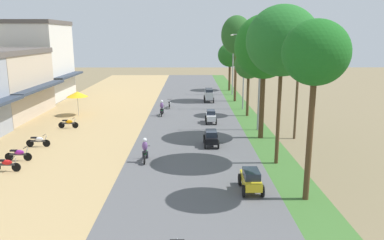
# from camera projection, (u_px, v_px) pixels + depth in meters

# --- Properties ---
(shophouse_far) EXTENTS (7.80, 9.15, 10.10)m
(shophouse_far) POSITION_uv_depth(u_px,v_px,m) (39.00, 60.00, 49.27)
(shophouse_far) COLOR silver
(shophouse_far) RESTS_ON ground
(parked_motorbike_third) EXTENTS (1.80, 0.54, 0.94)m
(parked_motorbike_third) POSITION_uv_depth(u_px,v_px,m) (6.00, 164.00, 23.08)
(parked_motorbike_third) COLOR black
(parked_motorbike_third) RESTS_ON dirt_shoulder
(parked_motorbike_fourth) EXTENTS (1.80, 0.54, 0.94)m
(parked_motorbike_fourth) POSITION_uv_depth(u_px,v_px,m) (19.00, 154.00, 25.05)
(parked_motorbike_fourth) COLOR black
(parked_motorbike_fourth) RESTS_ON dirt_shoulder
(parked_motorbike_fifth) EXTENTS (1.80, 0.54, 0.94)m
(parked_motorbike_fifth) POSITION_uv_depth(u_px,v_px,m) (38.00, 141.00, 28.20)
(parked_motorbike_fifth) COLOR black
(parked_motorbike_fifth) RESTS_ON dirt_shoulder
(parked_motorbike_sixth) EXTENTS (1.80, 0.54, 0.94)m
(parked_motorbike_sixth) POSITION_uv_depth(u_px,v_px,m) (69.00, 123.00, 33.89)
(parked_motorbike_sixth) COLOR black
(parked_motorbike_sixth) RESTS_ON dirt_shoulder
(vendor_umbrella) EXTENTS (2.20, 2.20, 2.52)m
(vendor_umbrella) POSITION_uv_depth(u_px,v_px,m) (77.00, 94.00, 38.92)
(vendor_umbrella) COLOR #99999E
(vendor_umbrella) RESTS_ON dirt_shoulder
(median_tree_nearest) EXTENTS (3.18, 3.18, 8.98)m
(median_tree_nearest) POSITION_uv_depth(u_px,v_px,m) (316.00, 54.00, 17.70)
(median_tree_nearest) COLOR #4C351E
(median_tree_nearest) RESTS_ON median_strip
(median_tree_second) EXTENTS (4.44, 4.44, 10.05)m
(median_tree_second) POSITION_uv_depth(u_px,v_px,m) (282.00, 41.00, 23.00)
(median_tree_second) COLOR #4C351E
(median_tree_second) RESTS_ON median_strip
(median_tree_third) EXTENTS (4.65, 4.65, 9.84)m
(median_tree_third) POSITION_uv_depth(u_px,v_px,m) (264.00, 47.00, 29.25)
(median_tree_third) COLOR #4C351E
(median_tree_third) RESTS_ON median_strip
(median_tree_fourth) EXTENTS (2.90, 2.90, 6.87)m
(median_tree_fourth) POSITION_uv_depth(u_px,v_px,m) (249.00, 64.00, 38.09)
(median_tree_fourth) COLOR #4C351E
(median_tree_fourth) RESTS_ON median_strip
(median_tree_fifth) EXTENTS (3.75, 3.75, 10.58)m
(median_tree_fifth) POSITION_uv_depth(u_px,v_px,m) (236.00, 35.00, 46.14)
(median_tree_fifth) COLOR #4C351E
(median_tree_fifth) RESTS_ON median_strip
(median_tree_sixth) EXTENTS (3.63, 3.63, 7.11)m
(median_tree_sixth) POSITION_uv_depth(u_px,v_px,m) (230.00, 55.00, 56.06)
(median_tree_sixth) COLOR #4C351E
(median_tree_sixth) RESTS_ON median_strip
(streetlamp_near) EXTENTS (3.16, 0.20, 8.00)m
(streetlamp_near) POSITION_uv_depth(u_px,v_px,m) (260.00, 78.00, 32.38)
(streetlamp_near) COLOR gray
(streetlamp_near) RESTS_ON median_strip
(streetlamp_mid) EXTENTS (3.16, 0.20, 8.43)m
(streetlamp_mid) POSITION_uv_depth(u_px,v_px,m) (244.00, 66.00, 41.72)
(streetlamp_mid) COLOR gray
(streetlamp_mid) RESTS_ON median_strip
(streetlamp_far) EXTENTS (3.16, 0.20, 7.39)m
(streetlamp_far) POSITION_uv_depth(u_px,v_px,m) (233.00, 64.00, 52.27)
(streetlamp_far) COLOR gray
(streetlamp_far) RESTS_ON median_strip
(utility_pole_near) EXTENTS (1.80, 0.20, 8.59)m
(utility_pole_near) POSITION_uv_depth(u_px,v_px,m) (297.00, 84.00, 29.81)
(utility_pole_near) COLOR brown
(utility_pole_near) RESTS_ON ground
(car_sedan_yellow) EXTENTS (1.10, 2.26, 1.19)m
(car_sedan_yellow) POSITION_uv_depth(u_px,v_px,m) (251.00, 179.00, 20.14)
(car_sedan_yellow) COLOR gold
(car_sedan_yellow) RESTS_ON road_strip
(car_sedan_black) EXTENTS (1.10, 2.26, 1.19)m
(car_sedan_black) POSITION_uv_depth(u_px,v_px,m) (211.00, 137.00, 28.44)
(car_sedan_black) COLOR black
(car_sedan_black) RESTS_ON road_strip
(car_hatchback_white) EXTENTS (1.04, 2.00, 1.23)m
(car_hatchback_white) POSITION_uv_depth(u_px,v_px,m) (211.00, 116.00, 35.81)
(car_hatchback_white) COLOR silver
(car_hatchback_white) RESTS_ON road_strip
(car_van_silver) EXTENTS (1.19, 2.41, 1.67)m
(car_van_silver) POSITION_uv_depth(u_px,v_px,m) (209.00, 94.00, 47.10)
(car_van_silver) COLOR #B7BCC1
(car_van_silver) RESTS_ON road_strip
(motorbike_ahead_third) EXTENTS (0.54, 1.80, 1.66)m
(motorbike_ahead_third) POSITION_uv_depth(u_px,v_px,m) (145.00, 150.00, 24.79)
(motorbike_ahead_third) COLOR black
(motorbike_ahead_third) RESTS_ON road_strip
(motorbike_ahead_fourth) EXTENTS (0.54, 1.80, 1.66)m
(motorbike_ahead_fourth) POSITION_uv_depth(u_px,v_px,m) (162.00, 108.00, 39.04)
(motorbike_ahead_fourth) COLOR black
(motorbike_ahead_fourth) RESTS_ON road_strip
(motorbike_ahead_fifth) EXTENTS (0.54, 1.80, 0.94)m
(motorbike_ahead_fifth) POSITION_uv_depth(u_px,v_px,m) (169.00, 104.00, 43.28)
(motorbike_ahead_fifth) COLOR black
(motorbike_ahead_fifth) RESTS_ON road_strip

